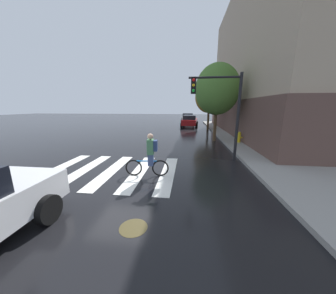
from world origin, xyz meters
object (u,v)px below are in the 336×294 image
(street_tree_near, at_px, (217,90))
(manhole_cover, at_px, (133,228))
(traffic_light_near, at_px, (221,103))
(sedan_far, at_px, (188,118))
(sedan_mid, at_px, (190,121))
(fire_hydrant, at_px, (239,137))
(street_tree_mid, at_px, (209,97))
(cyclist, at_px, (150,155))

(street_tree_near, bearing_deg, manhole_cover, -107.16)
(traffic_light_near, bearing_deg, sedan_far, 94.11)
(sedan_mid, height_order, fire_hydrant, sedan_mid)
(manhole_cover, height_order, traffic_light_near, traffic_light_near)
(manhole_cover, distance_m, sedan_far, 27.17)
(manhole_cover, xyz_separation_m, street_tree_near, (3.29, 10.66, 3.92))
(manhole_cover, xyz_separation_m, street_tree_mid, (3.50, 17.32, 3.75))
(cyclist, distance_m, traffic_light_near, 4.34)
(sedan_mid, distance_m, fire_hydrant, 11.65)
(fire_hydrant, distance_m, street_tree_mid, 8.53)
(cyclist, height_order, street_tree_mid, street_tree_mid)
(manhole_cover, relative_size, fire_hydrant, 0.82)
(manhole_cover, xyz_separation_m, traffic_light_near, (2.72, 5.44, 2.86))
(manhole_cover, distance_m, traffic_light_near, 6.72)
(street_tree_near, bearing_deg, cyclist, -114.88)
(cyclist, relative_size, traffic_light_near, 0.41)
(cyclist, distance_m, street_tree_mid, 15.08)
(fire_hydrant, bearing_deg, sedan_mid, 107.25)
(fire_hydrant, relative_size, street_tree_near, 0.13)
(sedan_mid, height_order, sedan_far, sedan_far)
(fire_hydrant, bearing_deg, sedan_far, 101.96)
(street_tree_near, bearing_deg, traffic_light_near, -96.29)
(sedan_mid, bearing_deg, traffic_light_near, -85.17)
(fire_hydrant, xyz_separation_m, street_tree_near, (-1.59, 1.12, 3.40))
(manhole_cover, relative_size, cyclist, 0.37)
(sedan_far, bearing_deg, traffic_light_near, -85.89)
(sedan_far, distance_m, street_tree_near, 16.89)
(sedan_far, bearing_deg, street_tree_mid, -76.59)
(cyclist, bearing_deg, manhole_cover, -85.13)
(sedan_mid, xyz_separation_m, traffic_light_near, (1.29, -15.23, 2.05))
(manhole_cover, distance_m, street_tree_mid, 18.07)
(manhole_cover, relative_size, traffic_light_near, 0.15)
(cyclist, height_order, street_tree_near, street_tree_near)
(fire_hydrant, bearing_deg, traffic_light_near, -117.83)
(traffic_light_near, relative_size, street_tree_near, 0.72)
(traffic_light_near, distance_m, fire_hydrant, 5.19)
(street_tree_near, bearing_deg, street_tree_mid, 88.26)
(street_tree_near, bearing_deg, sedan_mid, 100.55)
(sedan_mid, height_order, cyclist, cyclist)
(manhole_cover, xyz_separation_m, cyclist, (-0.26, 3.01, 0.84))
(cyclist, height_order, traffic_light_near, traffic_light_near)
(sedan_mid, distance_m, cyclist, 17.74)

